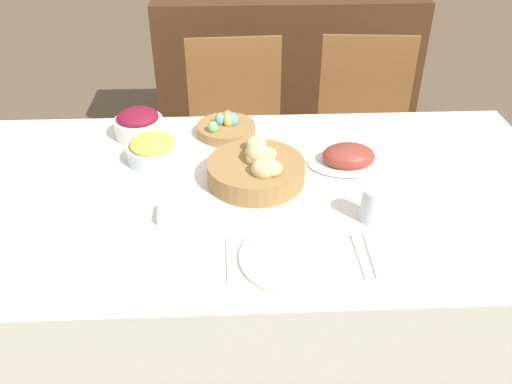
% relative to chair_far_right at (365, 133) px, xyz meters
% --- Properties ---
extents(ground_plane, '(12.00, 12.00, 0.00)m').
position_rel_chair_far_right_xyz_m(ground_plane, '(-0.54, -0.84, -0.50)').
color(ground_plane, brown).
extents(dining_table, '(1.87, 0.98, 0.77)m').
position_rel_chair_far_right_xyz_m(dining_table, '(-0.54, -0.84, -0.11)').
color(dining_table, silver).
rests_on(dining_table, ground).
extents(chair_far_right, '(0.46, 0.46, 0.91)m').
position_rel_chair_far_right_xyz_m(chair_far_right, '(0.00, 0.00, 0.00)').
color(chair_far_right, brown).
rests_on(chair_far_right, ground).
extents(chair_far_center, '(0.44, 0.44, 0.91)m').
position_rel_chair_far_right_xyz_m(chair_far_center, '(-0.58, 0.00, 0.00)').
color(chair_far_center, brown).
rests_on(chair_far_center, ground).
extents(sideboard, '(1.47, 0.44, 0.90)m').
position_rel_chair_far_right_xyz_m(sideboard, '(-0.28, 0.86, -0.05)').
color(sideboard, '#4C2D19').
rests_on(sideboard, ground).
extents(bread_basket, '(0.29, 0.29, 0.12)m').
position_rel_chair_far_right_xyz_m(bread_basket, '(-0.53, -0.79, 0.31)').
color(bread_basket, '#9E7542').
rests_on(bread_basket, dining_table).
extents(egg_basket, '(0.20, 0.20, 0.08)m').
position_rel_chair_far_right_xyz_m(egg_basket, '(-0.62, -0.49, 0.29)').
color(egg_basket, '#9E7542').
rests_on(egg_basket, dining_table).
extents(ham_platter, '(0.26, 0.18, 0.07)m').
position_rel_chair_far_right_xyz_m(ham_platter, '(-0.24, -0.71, 0.29)').
color(ham_platter, silver).
rests_on(ham_platter, dining_table).
extents(beet_salad_bowl, '(0.17, 0.17, 0.10)m').
position_rel_chair_far_right_xyz_m(beet_salad_bowl, '(-0.92, -0.49, 0.32)').
color(beet_salad_bowl, silver).
rests_on(beet_salad_bowl, dining_table).
extents(pineapple_bowl, '(0.16, 0.16, 0.09)m').
position_rel_chair_far_right_xyz_m(pineapple_bowl, '(-0.85, -0.66, 0.31)').
color(pineapple_bowl, silver).
rests_on(pineapple_bowl, dining_table).
extents(dinner_plate, '(0.27, 0.27, 0.01)m').
position_rel_chair_far_right_xyz_m(dinner_plate, '(-0.45, -1.15, 0.28)').
color(dinner_plate, silver).
rests_on(dinner_plate, dining_table).
extents(fork, '(0.01, 0.17, 0.00)m').
position_rel_chair_far_right_xyz_m(fork, '(-0.61, -1.15, 0.27)').
color(fork, silver).
rests_on(fork, dining_table).
extents(knife, '(0.01, 0.17, 0.00)m').
position_rel_chair_far_right_xyz_m(knife, '(-0.29, -1.15, 0.27)').
color(knife, silver).
rests_on(knife, dining_table).
extents(spoon, '(0.01, 0.17, 0.00)m').
position_rel_chair_far_right_xyz_m(spoon, '(-0.26, -1.15, 0.27)').
color(spoon, silver).
rests_on(spoon, dining_table).
extents(drinking_cup, '(0.07, 0.07, 0.10)m').
position_rel_chair_far_right_xyz_m(drinking_cup, '(-0.23, -1.00, 0.32)').
color(drinking_cup, silver).
rests_on(drinking_cup, dining_table).
extents(butter_dish, '(0.11, 0.07, 0.03)m').
position_rel_chair_far_right_xyz_m(butter_dish, '(-0.75, -0.97, 0.29)').
color(butter_dish, silver).
rests_on(butter_dish, dining_table).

